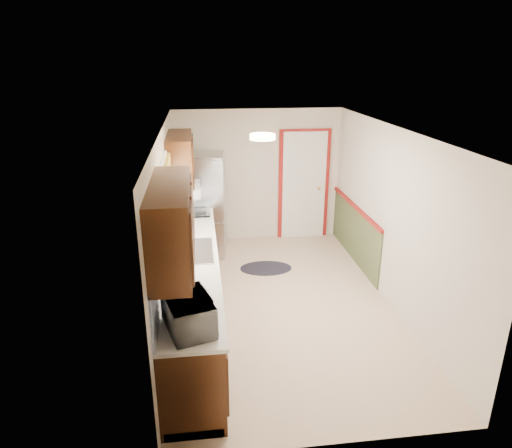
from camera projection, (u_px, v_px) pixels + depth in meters
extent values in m
cube|color=#CEAE91|center=(281.00, 303.00, 6.38)|extent=(3.20, 5.20, 0.12)
cube|color=white|center=(285.00, 130.00, 5.55)|extent=(3.20, 5.20, 0.12)
cube|color=beige|center=(258.00, 176.00, 8.30)|extent=(3.20, 0.10, 2.40)
cube|color=beige|center=(339.00, 329.00, 3.64)|extent=(3.20, 0.10, 2.40)
cube|color=beige|center=(167.00, 228.00, 5.79)|extent=(0.10, 5.20, 2.40)
cube|color=beige|center=(392.00, 218.00, 6.15)|extent=(0.10, 5.20, 2.40)
cube|color=#391C0D|center=(193.00, 290.00, 5.81)|extent=(0.60, 4.00, 0.90)
cube|color=silver|center=(192.00, 256.00, 5.65)|extent=(0.63, 4.00, 0.04)
cube|color=#527BC9|center=(166.00, 235.00, 5.51)|extent=(0.02, 4.00, 0.55)
cube|color=#391C0D|center=(171.00, 224.00, 4.11)|extent=(0.35, 1.40, 0.75)
cube|color=#391C0D|center=(180.00, 161.00, 6.62)|extent=(0.35, 1.20, 0.75)
cube|color=white|center=(164.00, 201.00, 5.46)|extent=(0.02, 1.00, 0.90)
cube|color=#C56C25|center=(166.00, 172.00, 5.35)|extent=(0.05, 1.12, 0.24)
cube|color=#B7B7BC|center=(192.00, 251.00, 5.73)|extent=(0.52, 0.82, 0.02)
cube|color=white|center=(185.00, 189.00, 6.83)|extent=(0.45, 0.60, 0.15)
cube|color=maroon|center=(304.00, 186.00, 8.44)|extent=(0.94, 0.05, 2.08)
cube|color=white|center=(304.00, 186.00, 8.41)|extent=(0.80, 0.04, 2.00)
cube|color=#404C2A|center=(354.00, 234.00, 7.66)|extent=(0.02, 2.30, 0.90)
cube|color=maroon|center=(356.00, 207.00, 7.50)|extent=(0.04, 2.30, 0.06)
cylinder|color=#FFD88C|center=(263.00, 137.00, 5.35)|extent=(0.30, 0.30, 0.06)
imported|color=white|center=(189.00, 310.00, 4.03)|extent=(0.46, 0.63, 0.38)
cube|color=#B7B7BC|center=(203.00, 205.00, 7.75)|extent=(0.82, 0.78, 1.75)
cylinder|color=black|center=(188.00, 218.00, 7.40)|extent=(0.02, 0.02, 1.23)
ellipsoid|color=black|center=(266.00, 268.00, 7.42)|extent=(0.87, 0.59, 0.01)
cube|color=black|center=(192.00, 211.00, 7.22)|extent=(0.54, 0.65, 0.02)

